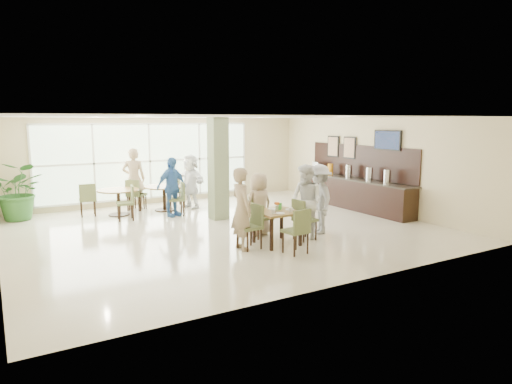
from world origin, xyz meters
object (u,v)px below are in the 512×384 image
potted_plant (19,191)px  teen_standing (319,199)px  round_table_right (164,191)px  teen_left (242,209)px  teen_far (259,204)px  adult_a (172,187)px  adult_standing (134,179)px  round_table_left (118,195)px  teen_right (306,202)px  adult_b (190,181)px  main_table (277,216)px  buffet_counter (353,191)px

potted_plant → teen_standing: 8.15m
round_table_right → teen_standing: bearing=-63.5°
teen_left → teen_far: (0.93, 0.85, -0.13)m
potted_plant → adult_a: size_ratio=0.95×
adult_a → adult_standing: bearing=93.2°
round_table_left → round_table_right: same height
teen_right → adult_b: 4.90m
main_table → teen_standing: bearing=13.3°
potted_plant → teen_left: teen_left is taller
round_table_left → round_table_right: bearing=0.3°
potted_plant → adult_a: adult_a is taller
round_table_left → adult_a: 1.61m
round_table_right → teen_right: 5.15m
adult_standing → teen_right: bearing=134.1°
teen_far → adult_b: adult_b is taller
round_table_left → teen_far: teen_far is taller
adult_b → buffet_counter: bearing=43.8°
teen_far → adult_standing: (-1.66, 4.72, 0.19)m
teen_far → adult_b: bearing=-96.7°
main_table → teen_far: teen_far is taller
buffet_counter → adult_b: size_ratio=2.80×
buffet_counter → teen_standing: bearing=-145.5°
teen_left → teen_right: size_ratio=1.02×
round_table_left → teen_standing: 5.89m
teen_far → teen_standing: bearing=149.7°
round_table_right → teen_left: 4.91m
buffet_counter → potted_plant: bearing=159.9°
buffet_counter → teen_right: buffet_counter is taller
adult_b → teen_right: bearing=-4.9°
potted_plant → teen_right: bearing=-44.7°
round_table_left → teen_left: (1.38, -4.90, 0.29)m
potted_plant → teen_right: 7.89m
teen_left → teen_standing: 2.31m
adult_b → teen_standing: bearing=2.0°
teen_left → adult_standing: adult_standing is taller
main_table → potted_plant: 7.38m
potted_plant → adult_a: bearing=-23.7°
round_table_left → teen_right: 5.76m
teen_standing → adult_a: (-2.39, 3.67, 0.01)m
round_table_right → buffet_counter: size_ratio=0.25×
buffet_counter → teen_left: bearing=-156.2°
teen_standing → adult_b: teen_standing is taller
main_table → adult_standing: size_ratio=0.47×
round_table_left → adult_a: adult_a is taller
round_table_right → teen_far: teen_far is taller
adult_b → teen_far: bearing=-14.2°
potted_plant → adult_b: 4.77m
teen_left → teen_right: bearing=-86.0°
potted_plant → teen_right: teen_right is taller
main_table → round_table_left: same height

